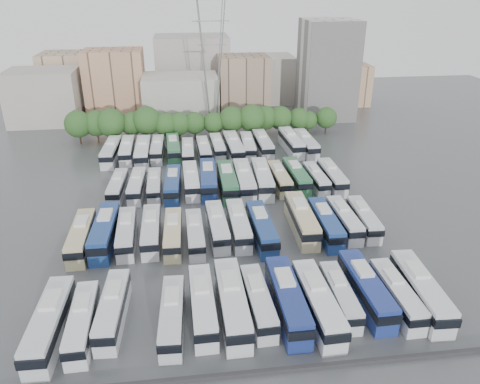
{
  "coord_description": "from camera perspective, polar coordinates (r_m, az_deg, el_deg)",
  "views": [
    {
      "loc": [
        -6.09,
        -67.25,
        36.27
      ],
      "look_at": [
        3.05,
        3.96,
        3.0
      ],
      "focal_mm": 35.0,
      "sensor_mm": 36.0,
      "label": 1
    }
  ],
  "objects": [
    {
      "name": "bus_r0_s6",
      "position": [
        55.32,
        -0.97,
        -13.29
      ],
      "size": [
        3.15,
        13.64,
        4.27
      ],
      "rotation": [
        0.0,
        0.0,
        0.01
      ],
      "color": "silver",
      "rests_on": "ground"
    },
    {
      "name": "city_buildings",
      "position": [
        141.99,
        -7.93,
        13.1
      ],
      "size": [
        102.0,
        35.0,
        20.0
      ],
      "color": "#9E998E",
      "rests_on": "ground"
    },
    {
      "name": "bus_r2_s2",
      "position": [
        86.71,
        -12.45,
        0.78
      ],
      "size": [
        2.94,
        11.43,
        3.56
      ],
      "rotation": [
        0.0,
        0.0,
        -0.04
      ],
      "color": "silver",
      "rests_on": "ground"
    },
    {
      "name": "bus_r2_s6",
      "position": [
        86.85,
        -3.88,
        1.61
      ],
      "size": [
        3.44,
        13.52,
        4.21
      ],
      "rotation": [
        0.0,
        0.0,
        -0.04
      ],
      "color": "navy",
      "rests_on": "ground"
    },
    {
      "name": "bus_r1_s12",
      "position": [
        74.71,
        12.56,
        -3.27
      ],
      "size": [
        2.62,
        11.62,
        3.64
      ],
      "rotation": [
        0.0,
        0.0,
        0.01
      ],
      "color": "silver",
      "rests_on": "ground"
    },
    {
      "name": "bus_r1_s7",
      "position": [
        71.28,
        -0.18,
        -3.99
      ],
      "size": [
        2.73,
        12.21,
        3.82
      ],
      "rotation": [
        0.0,
        0.0,
        0.01
      ],
      "color": "silver",
      "rests_on": "ground"
    },
    {
      "name": "bus_r1_s6",
      "position": [
        71.11,
        -2.78,
        -4.13
      ],
      "size": [
        3.03,
        12.01,
        3.74
      ],
      "rotation": [
        0.0,
        0.0,
        0.04
      ],
      "color": "silver",
      "rests_on": "ground"
    },
    {
      "name": "bus_r3_s10",
      "position": [
        105.28,
        2.81,
        5.84
      ],
      "size": [
        3.01,
        13.04,
        4.08
      ],
      "rotation": [
        0.0,
        0.0,
        0.01
      ],
      "color": "silver",
      "rests_on": "ground"
    },
    {
      "name": "bus_r3_s8",
      "position": [
        103.12,
        -0.78,
        5.51
      ],
      "size": [
        3.46,
        13.73,
        4.28
      ],
      "rotation": [
        0.0,
        0.0,
        0.04
      ],
      "color": "silver",
      "rests_on": "ground"
    },
    {
      "name": "parapet",
      "position": [
        50.07,
        2.07,
        -21.15
      ],
      "size": [
        56.0,
        0.5,
        0.5
      ],
      "primitive_type": "cube",
      "color": "#2D2D30",
      "rests_on": "ground"
    },
    {
      "name": "bus_r3_s6",
      "position": [
        102.51,
        -4.44,
        5.13
      ],
      "size": [
        2.92,
        11.69,
        3.64
      ],
      "rotation": [
        0.0,
        0.0,
        0.03
      ],
      "color": "silver",
      "rests_on": "ground"
    },
    {
      "name": "bus_r0_s5",
      "position": [
        55.47,
        -4.57,
        -13.53
      ],
      "size": [
        2.89,
        12.31,
        3.85
      ],
      "rotation": [
        0.0,
        0.0,
        0.02
      ],
      "color": "silver",
      "rests_on": "ground"
    },
    {
      "name": "bus_r2_s8",
      "position": [
        86.16,
        0.51,
        1.5
      ],
      "size": [
        3.21,
        13.72,
        4.29
      ],
      "rotation": [
        0.0,
        0.0,
        -0.02
      ],
      "color": "silver",
      "rests_on": "ground"
    },
    {
      "name": "bus_r0_s2",
      "position": [
        56.72,
        -15.25,
        -13.58
      ],
      "size": [
        3.16,
        11.92,
        3.71
      ],
      "rotation": [
        0.0,
        0.0,
        -0.05
      ],
      "color": "silver",
      "rests_on": "ground"
    },
    {
      "name": "bus_r0_s7",
      "position": [
        56.05,
        2.22,
        -13.15
      ],
      "size": [
        2.95,
        11.53,
        3.59
      ],
      "rotation": [
        0.0,
        0.0,
        0.04
      ],
      "color": "silver",
      "rests_on": "ground"
    },
    {
      "name": "bus_r3_s3",
      "position": [
        104.32,
        -10.02,
        5.19
      ],
      "size": [
        2.83,
        11.82,
        3.69
      ],
      "rotation": [
        0.0,
        0.0,
        -0.02
      ],
      "color": "silver",
      "rests_on": "ground"
    },
    {
      "name": "bus_r2_s9",
      "position": [
        87.0,
        2.74,
        1.69
      ],
      "size": [
        3.56,
        13.61,
        4.23
      ],
      "rotation": [
        0.0,
        0.0,
        -0.05
      ],
      "color": "silver",
      "rests_on": "ground"
    },
    {
      "name": "bus_r0_s0",
      "position": [
        56.6,
        -22.18,
        -14.57
      ],
      "size": [
        3.18,
        13.19,
        4.12
      ],
      "rotation": [
        0.0,
        0.0,
        -0.02
      ],
      "color": "silver",
      "rests_on": "ground"
    },
    {
      "name": "bus_r2_s10",
      "position": [
        87.97,
        4.83,
        1.7
      ],
      "size": [
        2.82,
        11.71,
        3.66
      ],
      "rotation": [
        0.0,
        0.0,
        0.02
      ],
      "color": "#C7B988",
      "rests_on": "ground"
    },
    {
      "name": "bus_r3_s4",
      "position": [
        104.07,
        -8.13,
        5.34
      ],
      "size": [
        3.23,
        12.65,
        3.94
      ],
      "rotation": [
        0.0,
        0.0,
        0.04
      ],
      "color": "#2F6E44",
      "rests_on": "ground"
    },
    {
      "name": "bus_r0_s10",
      "position": [
        58.25,
        12.06,
        -12.22
      ],
      "size": [
        2.56,
        10.9,
        3.41
      ],
      "rotation": [
        0.0,
        0.0,
        -0.02
      ],
      "color": "silver",
      "rests_on": "ground"
    },
    {
      "name": "bus_r1_s1",
      "position": [
        71.91,
        -16.15,
        -4.62
      ],
      "size": [
        3.25,
        13.47,
        4.21
      ],
      "rotation": [
        0.0,
        0.0,
        -0.02
      ],
      "color": "navy",
      "rests_on": "ground"
    },
    {
      "name": "bus_r1_s11",
      "position": [
        72.72,
        10.39,
        -3.77
      ],
      "size": [
        2.89,
        12.48,
        3.9
      ],
      "rotation": [
        0.0,
        0.0,
        -0.01
      ],
      "color": "navy",
      "rests_on": "ground"
    },
    {
      "name": "bus_r2_s11",
      "position": [
        88.97,
        6.89,
        1.97
      ],
      "size": [
        3.05,
        12.55,
        3.92
      ],
      "rotation": [
        0.0,
        0.0,
        0.03
      ],
      "color": "#307147",
      "rests_on": "ground"
    },
    {
      "name": "ground",
      "position": [
        76.65,
        -1.89,
        -3.39
      ],
      "size": [
        220.0,
        220.0,
        0.0
      ],
      "primitive_type": "plane",
      "color": "#424447",
      "rests_on": "ground"
    },
    {
      "name": "bus_r3_s0",
      "position": [
        104.5,
        -15.43,
        4.78
      ],
      "size": [
        3.39,
        12.91,
        4.02
      ],
      "rotation": [
        0.0,
        0.0,
        -0.05
      ],
      "color": "silver",
      "rests_on": "ground"
    },
    {
      "name": "bus_r3_s9",
      "position": [
        104.59,
        0.96,
        5.65
      ],
      "size": [
        3.18,
        12.2,
        3.79
      ],
      "rotation": [
        0.0,
        0.0,
        -0.05
      ],
      "color": "silver",
      "rests_on": "ground"
    },
    {
      "name": "bus_r2_s5",
      "position": [
        87.02,
        -5.99,
        1.46
      ],
      "size": [
        2.91,
        12.44,
        3.89
      ],
      "rotation": [
        0.0,
        0.0,
        0.02
      ],
      "color": "silver",
      "rests_on": "ground"
    },
    {
      "name": "bus_r3_s2",
      "position": [
        102.55,
        -11.76,
        4.84
      ],
      "size": [
        2.95,
        13.33,
        4.18
      ],
      "rotation": [
        0.0,
        0.0,
        0.0
      ],
      "color": "silver",
      "rests_on": "ground"
    },
    {
      "name": "bus_r0_s12",
      "position": [
        60.0,
        18.55,
        -11.74
      ],
      "size": [
        2.61,
        11.55,
        3.62
      ],
      "rotation": [
        0.0,
        0.0,
        0.01
      ],
      "color": "silver",
      "rests_on": "ground"
    },
    {
      "name": "bus_r1_s0",
      "position": [
        71.86,
        -18.77,
        -5.17
      ],
      "size": [
        2.81,
        12.39,
        3.88
      ],
      "rotation": [
        0.0,
        0.0,
        0.01
      ],
      "color": "#C8BB89",
      "rests_on": "ground"
    },
    {
      "name": "electricity_pylon",
      "position": [
        118.84,
        -3.47,
        16.3
      ],
      "size": [
        9.0,
        6.91,
        33.83
      ],
      "color": "slate",
      "rests_on": "ground"
    },
    {
      "name": "bus_r0_s1",
      "position": [
        55.99,
        -18.66,
        -14.76
      ],
      "size": [
        2.76,
        11.48,
        3.59
      ],
      "rotation": [
        0.0,
        0.0,
        0.02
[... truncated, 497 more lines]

